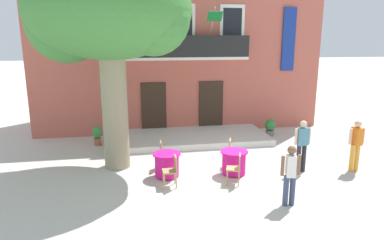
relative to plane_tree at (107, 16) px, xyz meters
The scene contains 15 objects.
ground_plane 6.08m from the plane_tree, 17.60° to the right, with size 120.00×120.00×0.00m, color beige.
building_facade 6.64m from the plane_tree, 63.91° to the left, with size 13.00×5.09×7.50m.
entrance_step_platform 6.07m from the plane_tree, 40.94° to the left, with size 6.63×2.79×0.25m, color silver.
plane_tree is the anchor object (origin of this frame).
cafe_table_near_tree 5.96m from the plane_tree, 20.02° to the right, with size 0.86×0.86×0.76m.
cafe_chair_near_tree_0 5.97m from the plane_tree, 30.49° to the right, with size 0.51×0.51×0.91m.
cafe_chair_near_tree_1 5.85m from the plane_tree, ahead, with size 0.51×0.51×0.91m.
cafe_table_middle 4.89m from the plane_tree, 36.43° to the right, with size 0.86×0.86×0.76m.
cafe_chair_middle_0 4.63m from the plane_tree, 15.13° to the right, with size 0.44×0.44×0.91m.
cafe_chair_middle_1 5.03m from the plane_tree, 49.01° to the right, with size 0.40×0.40×0.91m.
ground_planter_left 5.15m from the plane_tree, 107.37° to the left, with size 0.36×0.36×0.78m.
ground_planter_right 8.32m from the plane_tree, 21.62° to the left, with size 0.46×0.46×0.74m.
pedestrian_near_entrance 6.99m from the plane_tree, 38.90° to the right, with size 0.53×0.39×1.60m.
pedestrian_mid_plaza 8.72m from the plane_tree, 13.29° to the right, with size 0.53×0.37×1.69m.
pedestrian_by_tree 7.22m from the plane_tree, 14.66° to the right, with size 0.53×0.27×1.69m.
Camera 1 is at (-2.89, -10.11, 4.20)m, focal length 32.35 mm.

